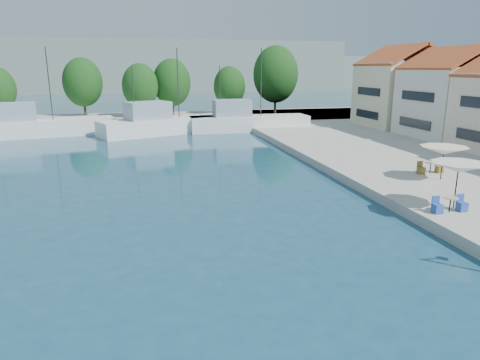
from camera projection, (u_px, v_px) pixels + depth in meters
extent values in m
cube|color=#A59D95|center=(134.00, 120.00, 61.16)|extent=(90.00, 16.00, 0.60)
cube|color=gray|center=(67.00, 66.00, 142.06)|extent=(180.00, 40.00, 16.00)
cube|color=gray|center=(255.00, 72.00, 176.65)|extent=(140.00, 40.00, 12.00)
cube|color=silver|center=(451.00, 103.00, 43.60)|extent=(8.00, 8.50, 7.00)
pyramid|color=#A44124|center=(458.00, 48.00, 42.25)|extent=(8.40, 8.80, 1.80)
cube|color=beige|center=(401.00, 95.00, 52.02)|extent=(8.60, 8.50, 7.50)
pyramid|color=#A44124|center=(405.00, 47.00, 50.61)|extent=(9.00, 8.80, 1.80)
cube|color=white|center=(38.00, 130.00, 48.66)|extent=(17.17, 7.44, 2.20)
cube|color=#8699A6|center=(11.00, 112.00, 47.14)|extent=(5.54, 4.23, 2.00)
cylinder|color=#2D2D2D|center=(49.00, 84.00, 48.02)|extent=(0.12, 0.12, 8.00)
cube|color=white|center=(167.00, 127.00, 50.65)|extent=(16.24, 9.73, 2.20)
cube|color=#8699A6|center=(148.00, 111.00, 48.81)|extent=(5.59, 4.71, 2.00)
cylinder|color=#2D2D2D|center=(178.00, 83.00, 50.24)|extent=(0.12, 0.12, 8.00)
cylinder|color=#2D2D2D|center=(133.00, 93.00, 47.42)|extent=(0.10, 0.10, 6.00)
cube|color=silver|center=(249.00, 125.00, 52.82)|extent=(14.58, 3.87, 2.20)
cube|color=#8699A6|center=(232.00, 108.00, 51.82)|extent=(4.39, 2.94, 2.00)
cylinder|color=#2D2D2D|center=(261.00, 83.00, 51.83)|extent=(0.12, 0.12, 8.00)
cylinder|color=#2D2D2D|center=(220.00, 91.00, 51.00)|extent=(0.10, 0.10, 6.00)
cylinder|color=#3F2B19|center=(0.00, 108.00, 58.80)|extent=(0.36, 0.36, 3.17)
cylinder|color=#3F2B19|center=(84.00, 103.00, 63.75)|extent=(0.36, 0.36, 3.75)
ellipsoid|color=#173D13|center=(83.00, 82.00, 62.99)|extent=(5.70, 5.70, 7.13)
cylinder|color=#3F2B19|center=(141.00, 105.00, 62.06)|extent=(0.36, 0.36, 3.38)
ellipsoid|color=#173D13|center=(140.00, 86.00, 61.37)|extent=(5.13, 5.13, 6.41)
cylinder|color=#3F2B19|center=(173.00, 103.00, 64.57)|extent=(0.36, 0.36, 3.69)
ellipsoid|color=#173D13|center=(172.00, 83.00, 63.82)|extent=(5.61, 5.61, 7.01)
cylinder|color=#3F2B19|center=(230.00, 104.00, 65.95)|extent=(0.36, 0.36, 3.20)
ellipsoid|color=#173D13|center=(229.00, 87.00, 65.30)|extent=(4.86, 4.86, 6.08)
cylinder|color=#3F2B19|center=(275.00, 98.00, 67.14)|extent=(0.36, 0.36, 4.58)
ellipsoid|color=#173D13|center=(276.00, 74.00, 66.21)|extent=(6.96, 6.96, 8.70)
cylinder|color=black|center=(456.00, 185.00, 21.51)|extent=(0.06, 0.06, 2.37)
cone|color=silver|center=(459.00, 167.00, 21.27)|extent=(2.70, 2.70, 0.50)
cylinder|color=black|center=(442.00, 163.00, 27.11)|extent=(0.06, 0.06, 2.14)
cone|color=beige|center=(444.00, 150.00, 26.90)|extent=(2.96, 2.96, 0.50)
cylinder|color=black|center=(450.00, 205.00, 21.06)|extent=(0.06, 0.06, 0.74)
cylinder|color=tan|center=(451.00, 198.00, 20.97)|extent=(0.70, 0.70, 0.04)
cube|color=#2A50AA|center=(462.00, 207.00, 21.25)|extent=(0.42, 0.42, 0.46)
cube|color=#2A50AA|center=(437.00, 209.00, 20.95)|extent=(0.42, 0.42, 0.46)
cylinder|color=black|center=(430.00, 168.00, 28.88)|extent=(0.06, 0.06, 0.74)
cylinder|color=tan|center=(431.00, 163.00, 28.78)|extent=(0.70, 0.70, 0.04)
cube|color=brown|center=(439.00, 169.00, 29.07)|extent=(0.42, 0.42, 0.46)
cube|color=brown|center=(421.00, 170.00, 28.76)|extent=(0.42, 0.42, 0.46)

